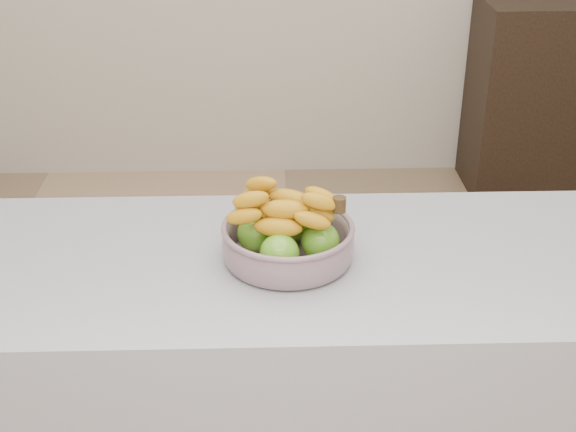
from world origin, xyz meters
The scene contains 3 objects.
counter centered at (0.00, -0.42, 0.45)m, with size 2.00×0.60×0.90m, color #A6A5AE.
cabinet centered at (1.16, 1.78, 0.46)m, with size 0.51×0.41×0.93m, color black.
fruit_bowl centered at (-0.06, -0.42, 0.95)m, with size 0.27×0.27×0.15m.
Camera 1 is at (-0.10, -1.85, 1.75)m, focal length 50.00 mm.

